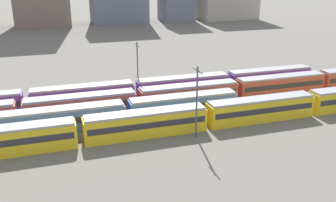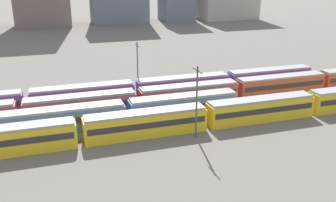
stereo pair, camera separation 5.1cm
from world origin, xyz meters
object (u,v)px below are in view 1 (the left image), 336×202
(train_track_3, at_px, (135,90))
(catenary_pole_1, at_px, (138,66))
(train_track_1, at_px, (64,119))
(train_track_2, at_px, (236,89))
(catenary_pole_2, at_px, (197,99))
(train_track_0, at_px, (206,116))

(train_track_3, bearing_deg, catenary_pole_1, 65.95)
(train_track_1, relative_size, train_track_2, 0.50)
(train_track_2, relative_size, catenary_pole_2, 10.65)
(train_track_0, relative_size, train_track_1, 2.02)
(train_track_3, bearing_deg, train_track_2, -16.08)
(catenary_pole_1, bearing_deg, train_track_2, -25.21)
(train_track_0, relative_size, catenary_pole_1, 10.87)
(train_track_2, xyz_separation_m, catenary_pole_1, (-16.83, 7.92, 3.82))
(train_track_2, height_order, catenary_pole_1, catenary_pole_1)
(train_track_1, height_order, train_track_3, same)
(train_track_3, height_order, catenary_pole_2, catenary_pole_2)
(catenary_pole_1, height_order, catenary_pole_2, catenary_pole_2)
(catenary_pole_1, relative_size, catenary_pole_2, 0.98)
(train_track_3, xyz_separation_m, catenary_pole_1, (1.21, 2.72, 3.82))
(train_track_1, relative_size, catenary_pole_1, 5.39)
(train_track_2, relative_size, catenary_pole_1, 10.87)
(train_track_3, xyz_separation_m, catenary_pole_2, (4.58, -18.47, 3.93))
(train_track_0, xyz_separation_m, train_track_3, (-7.38, 15.60, 0.00))
(train_track_0, xyz_separation_m, catenary_pole_1, (-6.17, 18.32, 3.82))
(train_track_2, bearing_deg, catenary_pole_2, -135.41)
(catenary_pole_2, bearing_deg, catenary_pole_1, 99.02)
(catenary_pole_1, bearing_deg, catenary_pole_2, -80.98)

